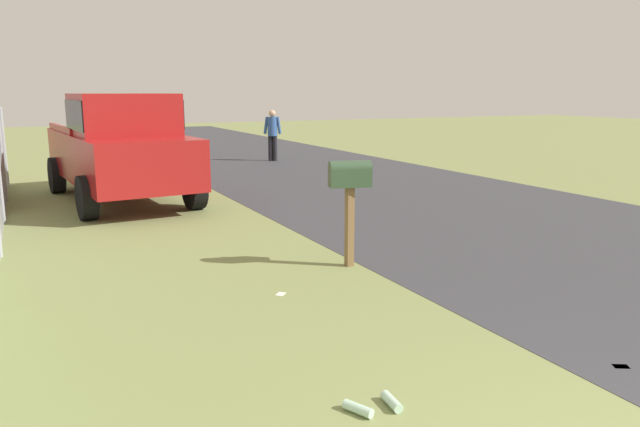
% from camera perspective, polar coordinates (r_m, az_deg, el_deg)
% --- Properties ---
extents(road_asphalt, '(60.00, 6.74, 0.01)m').
position_cam_1_polar(road_asphalt, '(10.28, 18.29, -1.25)').
color(road_asphalt, '#38383D').
rests_on(road_asphalt, ground).
extents(mailbox, '(0.32, 0.54, 1.31)m').
position_cam_1_polar(mailbox, '(7.46, 2.79, 2.93)').
color(mailbox, brown).
rests_on(mailbox, ground).
extents(pickup_truck, '(5.11, 2.50, 2.09)m').
position_cam_1_polar(pickup_truck, '(12.54, -18.03, 6.02)').
color(pickup_truck, maroon).
rests_on(pickup_truck, ground).
extents(pedestrian, '(0.30, 0.51, 1.56)m').
position_cam_1_polar(pedestrian, '(19.12, -4.43, 7.56)').
color(pedestrian, black).
rests_on(pedestrian, ground).
extents(litter_wrapper_midfield_b, '(0.13, 0.15, 0.01)m').
position_cam_1_polar(litter_wrapper_midfield_b, '(5.54, 26.12, -12.61)').
color(litter_wrapper_midfield_b, silver).
rests_on(litter_wrapper_midfield_b, ground).
extents(litter_wrapper_far_scatter, '(0.15, 0.14, 0.01)m').
position_cam_1_polar(litter_wrapper_far_scatter, '(6.65, -3.66, -7.45)').
color(litter_wrapper_far_scatter, silver).
rests_on(litter_wrapper_far_scatter, ground).
extents(litter_bottle_midfield_a, '(0.23, 0.09, 0.07)m').
position_cam_1_polar(litter_bottle_midfield_a, '(4.46, 6.67, -16.95)').
color(litter_bottle_midfield_a, '#B2D8BF').
rests_on(litter_bottle_midfield_a, ground).
extents(litter_bottle_by_mailbox, '(0.23, 0.16, 0.07)m').
position_cam_1_polar(litter_bottle_by_mailbox, '(4.35, 3.55, -17.63)').
color(litter_bottle_by_mailbox, '#B2D8BF').
rests_on(litter_bottle_by_mailbox, ground).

